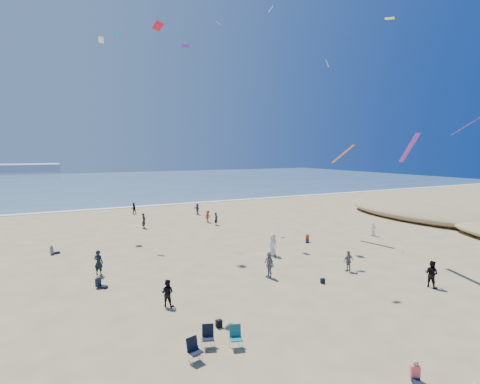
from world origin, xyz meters
TOP-DOWN VIEW (x-y plane):
  - ground at (0.00, 0.00)m, footprint 220.00×220.00m
  - ocean at (0.00, 95.00)m, footprint 220.00×100.00m
  - surf_line at (0.00, 45.00)m, footprint 220.00×1.20m
  - standing_flyers at (5.71, 13.65)m, footprint 35.75×42.39m
  - seated_group at (0.42, 6.58)m, footprint 23.10×28.73m
  - chair_cluster at (-3.41, -0.01)m, footprint 2.74×1.55m
  - white_tote at (-4.19, 0.29)m, footprint 0.35×0.20m
  - black_backpack at (-2.24, 2.03)m, footprint 0.30×0.22m
  - navy_bag at (6.44, 4.60)m, footprint 0.28×0.18m
  - kites_aloft at (9.78, 12.03)m, footprint 42.04×33.34m

SIDE VIEW (x-z plane):
  - ground at x=0.00m, z-range 0.00..0.00m
  - ocean at x=0.00m, z-range 0.00..0.06m
  - surf_line at x=0.00m, z-range 0.00..0.08m
  - navy_bag at x=6.44m, z-range 0.00..0.34m
  - black_backpack at x=-2.24m, z-range 0.00..0.38m
  - white_tote at x=-4.19m, z-range 0.00..0.40m
  - seated_group at x=0.42m, z-range 0.00..0.84m
  - chair_cluster at x=-3.41m, z-range 0.00..1.00m
  - standing_flyers at x=5.71m, z-range -0.12..1.79m
  - kites_aloft at x=9.78m, z-range 1.29..29.07m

